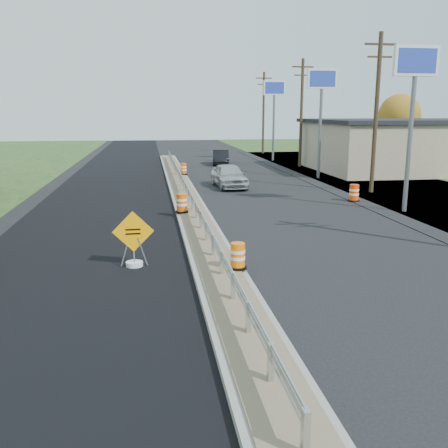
{
  "coord_description": "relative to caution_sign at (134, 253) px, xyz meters",
  "views": [
    {
      "loc": [
        -1.99,
        -19.79,
        4.86
      ],
      "look_at": [
        0.48,
        -3.26,
        1.1
      ],
      "focal_mm": 40.0,
      "sensor_mm": 36.0,
      "label": 1
    }
  ],
  "objects": [
    {
      "name": "barrel_shoulder_near",
      "position": [
        11.77,
        10.36,
        -0.01
      ],
      "size": [
        0.65,
        0.65,
        0.95
      ],
      "color": "black",
      "rests_on": "ground"
    },
    {
      "name": "utility_pole_nmid",
      "position": [
        14.07,
        28.16,
        4.47
      ],
      "size": [
        1.9,
        0.26,
        9.4
      ],
      "color": "#473523",
      "rests_on": "ground"
    },
    {
      "name": "utility_pole_north",
      "position": [
        14.07,
        43.16,
        4.47
      ],
      "size": [
        1.9,
        0.26,
        9.4
      ],
      "color": "#473523",
      "rests_on": "ground"
    },
    {
      "name": "tree_far_yellow",
      "position": [
        28.57,
        38.16,
        4.08
      ],
      "size": [
        4.62,
        4.62,
        6.86
      ],
      "color": "#473523",
      "rests_on": "ground"
    },
    {
      "name": "car_silver",
      "position": [
        5.74,
        16.62,
        0.31
      ],
      "size": [
        2.12,
        4.67,
        1.55
      ],
      "primitive_type": "imported",
      "rotation": [
        0.0,
        0.0,
        0.06
      ],
      "color": "silver",
      "rests_on": "ground"
    },
    {
      "name": "guardrail",
      "position": [
        2.57,
        13.16,
        0.27
      ],
      "size": [
        0.1,
        46.15,
        0.72
      ],
      "color": "silver",
      "rests_on": "median"
    },
    {
      "name": "retail_building_near",
      "position": [
        23.56,
        24.16,
        1.7
      ],
      "size": [
        18.5,
        12.5,
        4.27
      ],
      "color": "tan",
      "rests_on": "ground"
    },
    {
      "name": "caution_sign",
      "position": [
        0.0,
        0.0,
        0.0
      ],
      "size": [
        1.32,
        0.55,
        1.82
      ],
      "rotation": [
        0.0,
        0.0,
        0.02
      ],
      "color": "white",
      "rests_on": "ground"
    },
    {
      "name": "barrel_median_far",
      "position": [
        3.12,
        22.12,
        0.17
      ],
      "size": [
        0.57,
        0.57,
        0.84
      ],
      "color": "black",
      "rests_on": "median"
    },
    {
      "name": "barrel_median_near",
      "position": [
        3.12,
        -1.43,
        0.15
      ],
      "size": [
        0.54,
        0.54,
        0.8
      ],
      "color": "black",
      "rests_on": "median"
    },
    {
      "name": "ground",
      "position": [
        2.57,
        4.16,
        -0.46
      ],
      "size": [
        140.0,
        140.0,
        0.0
      ],
      "primitive_type": "plane",
      "color": "black",
      "rests_on": "ground"
    },
    {
      "name": "pylon_sign_north",
      "position": [
        13.07,
        34.16,
        6.01
      ],
      "size": [
        2.2,
        0.3,
        7.9
      ],
      "color": "slate",
      "rests_on": "ground"
    },
    {
      "name": "pylon_sign_mid",
      "position": [
        13.07,
        20.16,
        6.01
      ],
      "size": [
        2.2,
        0.3,
        7.9
      ],
      "color": "slate",
      "rests_on": "ground"
    },
    {
      "name": "median",
      "position": [
        2.57,
        12.16,
        -0.35
      ],
      "size": [
        1.6,
        55.0,
        0.23
      ],
      "color": "gray",
      "rests_on": "ground"
    },
    {
      "name": "barrel_median_mid",
      "position": [
        2.02,
        7.48,
        0.19
      ],
      "size": [
        0.61,
        0.61,
        0.89
      ],
      "color": "black",
      "rests_on": "median"
    },
    {
      "name": "pylon_sign_south",
      "position": [
        13.07,
        7.16,
        6.01
      ],
      "size": [
        2.2,
        0.3,
        7.9
      ],
      "color": "slate",
      "rests_on": "ground"
    },
    {
      "name": "utility_pole_smid",
      "position": [
        14.07,
        13.16,
        4.47
      ],
      "size": [
        1.9,
        0.26,
        9.4
      ],
      "color": "#473523",
      "rests_on": "ground"
    },
    {
      "name": "milled_overlay",
      "position": [
        -1.83,
        14.16,
        -0.46
      ],
      "size": [
        7.2,
        120.0,
        0.01
      ],
      "primitive_type": "cube",
      "color": "black",
      "rests_on": "ground"
    },
    {
      "name": "car_dark_mid",
      "position": [
        7.28,
        31.24,
        0.24
      ],
      "size": [
        2.02,
        4.39,
        1.4
      ],
      "primitive_type": "imported",
      "rotation": [
        0.0,
        0.0,
        -0.13
      ],
      "color": "black",
      "rests_on": "ground"
    }
  ]
}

